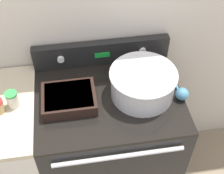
{
  "coord_description": "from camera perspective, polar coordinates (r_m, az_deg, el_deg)",
  "views": [
    {
      "loc": [
        -0.16,
        -0.82,
        2.23
      ],
      "look_at": [
        0.02,
        0.33,
        1.01
      ],
      "focal_mm": 50.0,
      "sensor_mm": 36.0,
      "label": 1
    }
  ],
  "objects": [
    {
      "name": "kitchen_wall",
      "position": [
        1.79,
        -2.35,
        13.01
      ],
      "size": [
        8.0,
        0.05,
        2.5
      ],
      "color": "beige",
      "rests_on": "ground_plane"
    },
    {
      "name": "stove_range",
      "position": [
        2.1,
        -0.48,
        -10.51
      ],
      "size": [
        0.81,
        0.66,
        0.95
      ],
      "color": "black",
      "rests_on": "ground_plane"
    },
    {
      "name": "control_panel",
      "position": [
        1.88,
        -1.91,
        6.3
      ],
      "size": [
        0.81,
        0.07,
        0.15
      ],
      "color": "black",
      "rests_on": "stove_range"
    },
    {
      "name": "mixing_bowl",
      "position": [
        1.68,
        5.64,
        0.83
      ],
      "size": [
        0.36,
        0.36,
        0.16
      ],
      "color": "silver",
      "rests_on": "stove_range"
    },
    {
      "name": "casserole_dish",
      "position": [
        1.68,
        -7.88,
        -2.05
      ],
      "size": [
        0.29,
        0.23,
        0.07
      ],
      "color": "black",
      "rests_on": "stove_range"
    },
    {
      "name": "ladle",
      "position": [
        1.74,
        12.56,
        -1.0
      ],
      "size": [
        0.07,
        0.28,
        0.07
      ],
      "color": "teal",
      "rests_on": "stove_range"
    },
    {
      "name": "spice_jar_green_cap",
      "position": [
        1.71,
        -17.75,
        -2.19
      ],
      "size": [
        0.06,
        0.06,
        0.1
      ],
      "color": "beige",
      "rests_on": "side_counter"
    }
  ]
}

